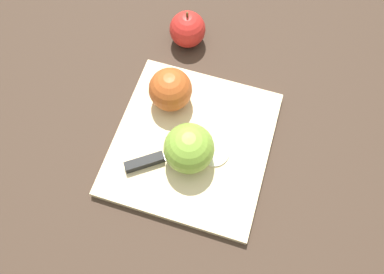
{
  "coord_description": "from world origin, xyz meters",
  "views": [
    {
      "loc": [
        0.26,
        0.1,
        0.66
      ],
      "look_at": [
        0.0,
        0.0,
        0.04
      ],
      "focal_mm": 35.0,
      "sensor_mm": 36.0,
      "label": 1
    }
  ],
  "objects_px": {
    "apple_half_left": "(171,90)",
    "apple_half_right": "(189,149)",
    "apple_whole": "(188,29)",
    "knife": "(150,161)"
  },
  "relations": [
    {
      "from": "apple_half_left",
      "to": "apple_whole",
      "type": "relative_size",
      "value": 0.93
    },
    {
      "from": "apple_half_left",
      "to": "apple_half_right",
      "type": "xyz_separation_m",
      "value": [
        0.1,
        0.08,
        0.0
      ]
    },
    {
      "from": "apple_half_left",
      "to": "knife",
      "type": "xyz_separation_m",
      "value": [
        0.13,
        0.01,
        -0.03
      ]
    },
    {
      "from": "apple_half_right",
      "to": "apple_half_left",
      "type": "bearing_deg",
      "value": 136.96
    },
    {
      "from": "knife",
      "to": "apple_whole",
      "type": "xyz_separation_m",
      "value": [
        -0.3,
        -0.04,
        0.01
      ]
    },
    {
      "from": "apple_whole",
      "to": "apple_half_left",
      "type": "bearing_deg",
      "value": 10.11
    },
    {
      "from": "apple_half_right",
      "to": "apple_whole",
      "type": "xyz_separation_m",
      "value": [
        -0.26,
        -0.11,
        -0.02
      ]
    },
    {
      "from": "apple_half_left",
      "to": "apple_half_right",
      "type": "height_order",
      "value": "apple_half_right"
    },
    {
      "from": "apple_half_left",
      "to": "apple_whole",
      "type": "distance_m",
      "value": 0.16
    },
    {
      "from": "apple_half_left",
      "to": "knife",
      "type": "distance_m",
      "value": 0.14
    }
  ]
}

